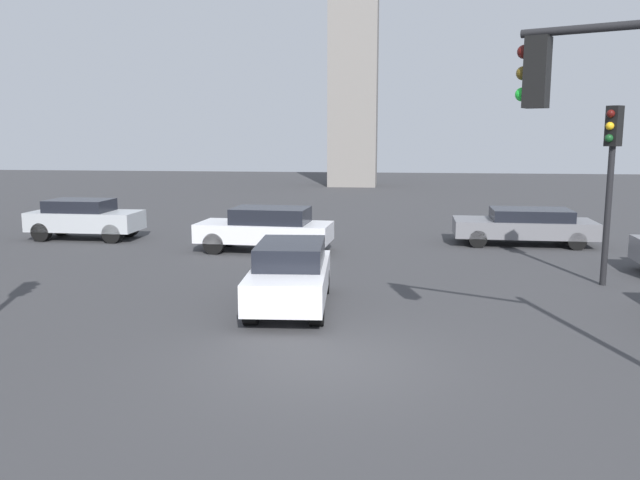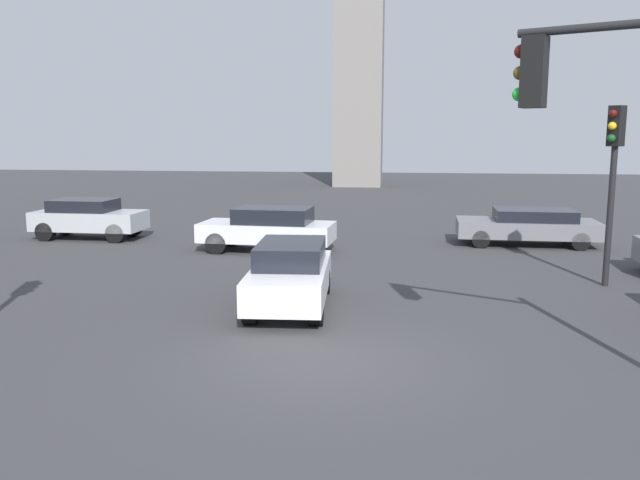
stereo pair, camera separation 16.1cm
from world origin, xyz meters
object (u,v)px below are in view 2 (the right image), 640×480
at_px(car_3, 528,226).
at_px(car_1, 290,274).
at_px(car_2, 88,218).
at_px(car_5, 269,228).
at_px(traffic_light_1, 614,161).

bearing_deg(car_3, car_1, 54.65).
relative_size(car_2, car_5, 0.89).
xyz_separation_m(traffic_light_1, car_3, (-0.83, 6.15, -2.52)).
bearing_deg(car_1, car_2, -136.79).
distance_m(traffic_light_1, car_1, 8.62).
distance_m(car_1, car_2, 12.48).
height_order(car_1, car_5, car_5).
distance_m(traffic_light_1, car_5, 10.59).
xyz_separation_m(traffic_light_1, car_1, (-7.68, -3.05, -2.45)).
height_order(car_3, car_5, car_5).
bearing_deg(car_5, car_3, -161.27).
relative_size(traffic_light_1, car_5, 1.02).
xyz_separation_m(car_1, car_2, (-9.11, 8.53, 0.03)).
bearing_deg(car_5, car_1, 109.21).
relative_size(car_1, car_3, 0.84).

